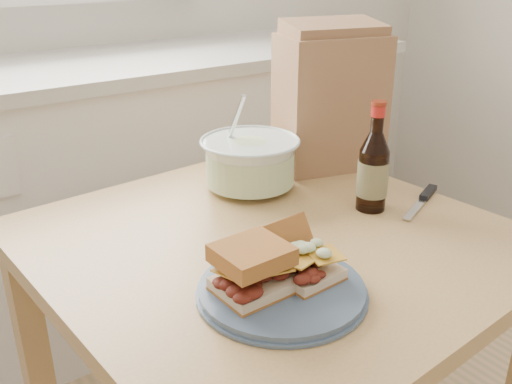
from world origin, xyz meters
TOP-DOWN VIEW (x-y plane):
  - cabinet_run at (-0.00, 1.70)m, footprint 2.50×0.64m
  - dining_table at (0.09, 0.71)m, footprint 0.94×0.94m
  - plate at (-0.03, 0.52)m, footprint 0.28×0.28m
  - sandwich_left at (-0.08, 0.54)m, footprint 0.12×0.10m
  - sandwich_right at (0.03, 0.54)m, footprint 0.11×0.14m
  - coleslaw_bowl at (0.20, 0.93)m, footprint 0.24×0.24m
  - beer_bottle at (0.35, 0.68)m, footprint 0.07×0.07m
  - knife at (0.49, 0.64)m, footprint 0.20×0.10m
  - paper_bag at (0.46, 0.95)m, footprint 0.30×0.23m

SIDE VIEW (x-z plane):
  - cabinet_run at x=0.00m, z-range 0.00..0.94m
  - dining_table at x=0.09m, z-range 0.26..1.00m
  - knife at x=0.49m, z-range 0.74..0.75m
  - plate at x=-0.03m, z-range 0.74..0.75m
  - sandwich_right at x=0.03m, z-range 0.74..0.83m
  - sandwich_left at x=-0.08m, z-range 0.76..0.84m
  - coleslaw_bowl at x=0.20m, z-range 0.68..0.92m
  - beer_bottle at x=0.35m, z-range 0.71..0.95m
  - paper_bag at x=0.46m, z-range 0.74..1.08m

